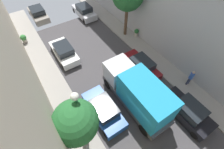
{
  "coord_description": "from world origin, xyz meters",
  "views": [
    {
      "loc": [
        -5.32,
        -3.25,
        12.24
      ],
      "look_at": [
        -0.1,
        4.69,
        0.5
      ],
      "focal_mm": 25.79,
      "sensor_mm": 36.0,
      "label": 1
    }
  ],
  "objects_px": {
    "parked_car_left_4": "(64,52)",
    "street_tree_0": "(76,122)",
    "parked_car_left_3": "(104,110)",
    "parked_car_right_3": "(141,66)",
    "potted_plant_2": "(136,32)",
    "lamp_post": "(80,112)",
    "parked_car_left_5": "(38,14)",
    "delivery_truck": "(138,93)",
    "potted_plant_0": "(24,38)",
    "parked_car_right_4": "(84,11)",
    "pedestrian": "(191,77)",
    "parked_car_right_2": "(187,111)"
  },
  "relations": [
    {
      "from": "parked_car_left_5",
      "to": "parked_car_right_3",
      "type": "relative_size",
      "value": 1.0
    },
    {
      "from": "parked_car_left_4",
      "to": "lamp_post",
      "type": "bearing_deg",
      "value": -102.36
    },
    {
      "from": "delivery_truck",
      "to": "parked_car_left_3",
      "type": "bearing_deg",
      "value": 165.8
    },
    {
      "from": "parked_car_right_3",
      "to": "potted_plant_0",
      "type": "bearing_deg",
      "value": 128.35
    },
    {
      "from": "street_tree_0",
      "to": "parked_car_left_3",
      "type": "bearing_deg",
      "value": 26.88
    },
    {
      "from": "delivery_truck",
      "to": "lamp_post",
      "type": "relative_size",
      "value": 1.18
    },
    {
      "from": "parked_car_left_4",
      "to": "street_tree_0",
      "type": "distance_m",
      "value": 9.92
    },
    {
      "from": "delivery_truck",
      "to": "potted_plant_2",
      "type": "bearing_deg",
      "value": 51.08
    },
    {
      "from": "parked_car_right_2",
      "to": "street_tree_0",
      "type": "height_order",
      "value": "street_tree_0"
    },
    {
      "from": "parked_car_right_4",
      "to": "lamp_post",
      "type": "xyz_separation_m",
      "value": [
        -7.3,
        -14.68,
        3.1
      ]
    },
    {
      "from": "parked_car_right_3",
      "to": "parked_car_right_4",
      "type": "height_order",
      "value": "same"
    },
    {
      "from": "parked_car_right_4",
      "to": "delivery_truck",
      "type": "xyz_separation_m",
      "value": [
        -2.7,
        -14.6,
        1.07
      ]
    },
    {
      "from": "parked_car_right_3",
      "to": "potted_plant_2",
      "type": "distance_m",
      "value": 5.46
    },
    {
      "from": "parked_car_left_4",
      "to": "parked_car_left_5",
      "type": "height_order",
      "value": "same"
    },
    {
      "from": "parked_car_right_2",
      "to": "delivery_truck",
      "type": "bearing_deg",
      "value": 132.08
    },
    {
      "from": "parked_car_right_4",
      "to": "potted_plant_2",
      "type": "height_order",
      "value": "parked_car_right_4"
    },
    {
      "from": "potted_plant_2",
      "to": "parked_car_left_3",
      "type": "bearing_deg",
      "value": -142.65
    },
    {
      "from": "parked_car_right_3",
      "to": "parked_car_left_3",
      "type": "bearing_deg",
      "value": -160.01
    },
    {
      "from": "delivery_truck",
      "to": "potted_plant_0",
      "type": "distance_m",
      "value": 14.41
    },
    {
      "from": "parked_car_left_3",
      "to": "parked_car_right_3",
      "type": "height_order",
      "value": "same"
    },
    {
      "from": "delivery_truck",
      "to": "pedestrian",
      "type": "relative_size",
      "value": 3.84
    },
    {
      "from": "parked_car_left_4",
      "to": "potted_plant_2",
      "type": "bearing_deg",
      "value": -9.61
    },
    {
      "from": "parked_car_right_2",
      "to": "lamp_post",
      "type": "distance_m",
      "value": 8.45
    },
    {
      "from": "parked_car_right_2",
      "to": "potted_plant_2",
      "type": "xyz_separation_m",
      "value": [
        3.08,
        10.14,
        -0.09
      ]
    },
    {
      "from": "street_tree_0",
      "to": "pedestrian",
      "type": "bearing_deg",
      "value": -2.8
    },
    {
      "from": "pedestrian",
      "to": "lamp_post",
      "type": "bearing_deg",
      "value": 174.56
    },
    {
      "from": "parked_car_left_5",
      "to": "potted_plant_0",
      "type": "relative_size",
      "value": 4.2
    },
    {
      "from": "parked_car_right_2",
      "to": "pedestrian",
      "type": "bearing_deg",
      "value": 37.39
    },
    {
      "from": "parked_car_left_4",
      "to": "parked_car_left_5",
      "type": "distance_m",
      "value": 8.79
    },
    {
      "from": "parked_car_left_4",
      "to": "parked_car_right_4",
      "type": "distance_m",
      "value": 8.08
    },
    {
      "from": "parked_car_right_4",
      "to": "pedestrian",
      "type": "bearing_deg",
      "value": -80.64
    },
    {
      "from": "parked_car_left_4",
      "to": "potted_plant_2",
      "type": "xyz_separation_m",
      "value": [
        8.48,
        -1.44,
        -0.09
      ]
    },
    {
      "from": "delivery_truck",
      "to": "street_tree_0",
      "type": "xyz_separation_m",
      "value": [
        -5.07,
        -0.52,
        2.09
      ]
    },
    {
      "from": "parked_car_left_3",
      "to": "parked_car_right_3",
      "type": "relative_size",
      "value": 1.0
    },
    {
      "from": "parked_car_right_2",
      "to": "street_tree_0",
      "type": "xyz_separation_m",
      "value": [
        -7.77,
        2.47,
        3.16
      ]
    },
    {
      "from": "delivery_truck",
      "to": "street_tree_0",
      "type": "distance_m",
      "value": 5.5
    },
    {
      "from": "parked_car_left_4",
      "to": "street_tree_0",
      "type": "relative_size",
      "value": 0.83
    },
    {
      "from": "parked_car_right_2",
      "to": "lamp_post",
      "type": "xyz_separation_m",
      "value": [
        -7.3,
        2.91,
        3.1
      ]
    },
    {
      "from": "parked_car_right_2",
      "to": "parked_car_right_4",
      "type": "bearing_deg",
      "value": 90.0
    },
    {
      "from": "parked_car_left_4",
      "to": "parked_car_left_5",
      "type": "bearing_deg",
      "value": 90.0
    },
    {
      "from": "potted_plant_0",
      "to": "lamp_post",
      "type": "distance_m",
      "value": 13.69
    },
    {
      "from": "street_tree_0",
      "to": "lamp_post",
      "type": "height_order",
      "value": "lamp_post"
    },
    {
      "from": "potted_plant_2",
      "to": "lamp_post",
      "type": "bearing_deg",
      "value": -145.12
    },
    {
      "from": "parked_car_left_4",
      "to": "potted_plant_2",
      "type": "height_order",
      "value": "parked_car_left_4"
    },
    {
      "from": "parked_car_right_3",
      "to": "potted_plant_0",
      "type": "relative_size",
      "value": 4.2
    },
    {
      "from": "potted_plant_2",
      "to": "lamp_post",
      "type": "distance_m",
      "value": 13.05
    },
    {
      "from": "parked_car_left_3",
      "to": "pedestrian",
      "type": "xyz_separation_m",
      "value": [
        7.98,
        -1.71,
        0.35
      ]
    },
    {
      "from": "street_tree_0",
      "to": "lamp_post",
      "type": "distance_m",
      "value": 0.64
    },
    {
      "from": "street_tree_0",
      "to": "potted_plant_2",
      "type": "bearing_deg",
      "value": 35.27
    },
    {
      "from": "delivery_truck",
      "to": "potted_plant_2",
      "type": "height_order",
      "value": "delivery_truck"
    }
  ]
}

